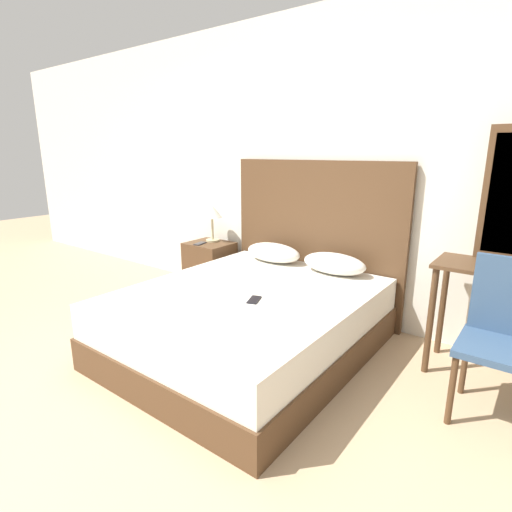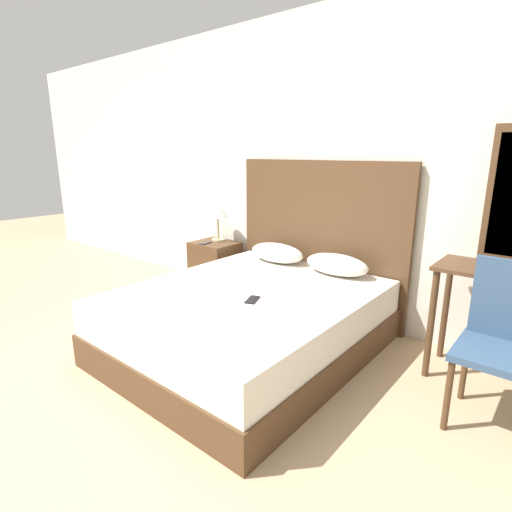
% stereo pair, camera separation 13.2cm
% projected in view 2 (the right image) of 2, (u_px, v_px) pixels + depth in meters
% --- Properties ---
extents(ground_plane, '(16.00, 16.00, 0.00)m').
position_uv_depth(ground_plane, '(60.00, 437.00, 2.17)').
color(ground_plane, tan).
extents(wall_back, '(10.00, 0.06, 2.70)m').
position_uv_depth(wall_back, '(311.00, 169.00, 3.67)').
color(wall_back, silver).
rests_on(wall_back, ground_plane).
extents(bed, '(1.63, 1.96, 0.49)m').
position_uv_depth(bed, '(248.00, 321.00, 3.06)').
color(bed, '#4C331E').
rests_on(bed, ground_plane).
extents(headboard, '(1.71, 0.05, 1.43)m').
position_uv_depth(headboard, '(318.00, 240.00, 3.69)').
color(headboard, '#4C331E').
rests_on(headboard, ground_plane).
extents(pillow_left, '(0.56, 0.28, 0.18)m').
position_uv_depth(pillow_left, '(277.00, 253.00, 3.76)').
color(pillow_left, silver).
rests_on(pillow_left, bed).
extents(pillow_right, '(0.56, 0.28, 0.18)m').
position_uv_depth(pillow_right, '(337.00, 265.00, 3.37)').
color(pillow_right, silver).
rests_on(pillow_right, bed).
extents(phone_on_bed, '(0.12, 0.17, 0.01)m').
position_uv_depth(phone_on_bed, '(252.00, 300.00, 2.80)').
color(phone_on_bed, black).
rests_on(phone_on_bed, bed).
extents(nightstand, '(0.46, 0.40, 0.57)m').
position_uv_depth(nightstand, '(215.00, 268.00, 4.32)').
color(nightstand, '#4C331E').
rests_on(nightstand, ground_plane).
extents(table_lamp, '(0.22, 0.22, 0.39)m').
position_uv_depth(table_lamp, '(218.00, 213.00, 4.25)').
color(table_lamp, tan).
rests_on(table_lamp, nightstand).
extents(phone_on_nightstand, '(0.10, 0.16, 0.01)m').
position_uv_depth(phone_on_nightstand, '(205.00, 243.00, 4.20)').
color(phone_on_nightstand, '#232328').
rests_on(phone_on_nightstand, nightstand).
extents(vanity_desk, '(0.90, 0.43, 0.79)m').
position_uv_depth(vanity_desk, '(512.00, 297.00, 2.49)').
color(vanity_desk, '#4C331E').
rests_on(vanity_desk, ground_plane).
extents(chair, '(0.42, 0.43, 0.93)m').
position_uv_depth(chair, '(503.00, 335.00, 2.20)').
color(chair, '#334C6B').
rests_on(chair, ground_plane).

